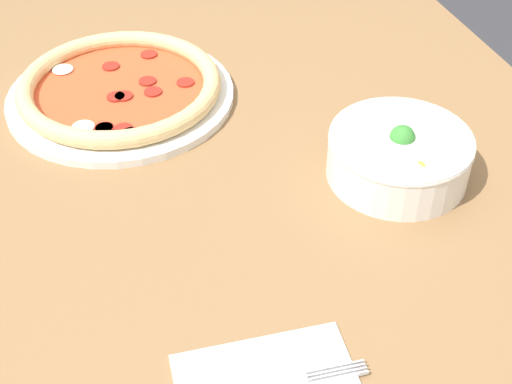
# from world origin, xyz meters

# --- Properties ---
(dining_table) EXTENTS (1.23, 0.96, 0.77)m
(dining_table) POSITION_xyz_m (0.00, 0.00, 0.67)
(dining_table) COLOR olive
(dining_table) RESTS_ON ground_plane
(pizza) EXTENTS (0.33, 0.33, 0.04)m
(pizza) POSITION_xyz_m (-0.18, -0.12, 0.79)
(pizza) COLOR white
(pizza) RESTS_ON dining_table
(bowl) EXTENTS (0.18, 0.18, 0.08)m
(bowl) POSITION_xyz_m (0.10, 0.18, 0.81)
(bowl) COLOR white
(bowl) RESTS_ON dining_table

